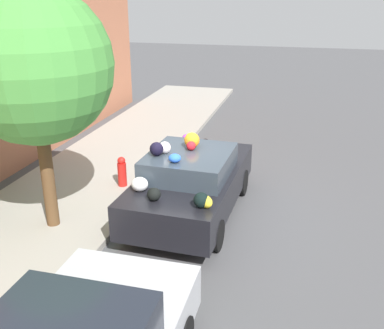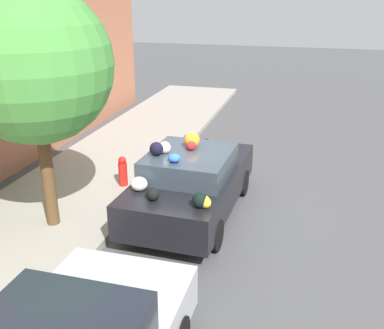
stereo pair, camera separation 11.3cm
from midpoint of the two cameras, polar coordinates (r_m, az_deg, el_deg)
ground_plane at (r=9.43m, az=-0.89°, el=-6.11°), size 60.00×60.00×0.00m
sidewalk_curb at (r=10.38m, az=-15.45°, el=-3.84°), size 24.00×3.20×0.13m
street_tree at (r=8.21m, az=-19.85°, el=11.68°), size 2.72×2.72×4.39m
fire_hydrant at (r=10.36m, az=-9.19°, el=-0.89°), size 0.20×0.20×0.70m
art_car at (r=9.06m, az=-0.45°, el=-2.14°), size 3.99×1.92×1.70m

